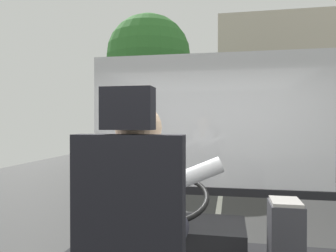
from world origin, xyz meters
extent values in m
cube|color=#303030|center=(0.00, 8.80, -0.03)|extent=(18.00, 44.00, 0.05)
cube|color=silver|center=(0.00, 8.80, 0.00)|extent=(0.12, 39.60, 0.00)
cube|color=black|center=(-0.18, -0.46, 1.53)|extent=(0.48, 0.10, 0.66)
cube|color=black|center=(-0.18, -0.46, 1.97)|extent=(0.22, 0.10, 0.18)
cylinder|color=#282833|center=(-0.09, -0.12, 1.29)|extent=(0.18, 0.50, 0.18)
cylinder|color=#282833|center=(-0.28, -0.12, 1.29)|extent=(0.18, 0.50, 0.18)
cylinder|color=silver|center=(-0.18, -0.30, 1.49)|extent=(0.38, 0.38, 0.59)
cube|color=#B2842D|center=(-0.18, -0.11, 1.56)|extent=(0.06, 0.01, 0.36)
sphere|color=beige|center=(-0.18, -0.30, 1.88)|extent=(0.22, 0.22, 0.22)
cylinder|color=silver|center=(-0.07, -0.04, 1.57)|extent=(0.57, 0.22, 0.29)
cylinder|color=silver|center=(-0.30, -0.04, 1.57)|extent=(0.57, 0.22, 0.29)
cube|color=black|center=(-0.18, 0.88, 0.88)|extent=(1.10, 0.56, 0.40)
cylinder|color=black|center=(-0.18, 0.53, 1.19)|extent=(0.07, 0.22, 0.41)
torus|color=black|center=(-0.18, 0.45, 1.38)|extent=(0.57, 0.55, 0.25)
cylinder|color=black|center=(-0.18, 0.45, 1.38)|extent=(0.16, 0.16, 0.09)
cube|color=#9E9993|center=(0.59, 0.39, 1.40)|extent=(0.18, 0.23, 0.02)
cube|color=silver|center=(0.00, 1.62, 1.93)|extent=(2.50, 0.01, 1.40)
cube|color=black|center=(0.00, 1.62, 1.19)|extent=(2.50, 0.08, 0.08)
cylinder|color=#4C3828|center=(-2.85, 10.34, 1.69)|extent=(0.32, 0.32, 3.38)
sphere|color=#32712D|center=(-2.85, 10.34, 4.42)|extent=(3.21, 3.21, 3.21)
cube|color=#BCB29E|center=(4.43, 19.48, 4.04)|extent=(9.78, 5.17, 8.07)
cube|color=#9E332D|center=(4.43, 16.84, 2.64)|extent=(9.39, 0.12, 0.60)
cylinder|color=black|center=(3.55, 11.58, 0.25)|extent=(0.14, 0.50, 0.50)
cube|color=#474C51|center=(4.53, 15.37, 0.50)|extent=(1.81, 4.19, 0.55)
cube|color=#282D33|center=(4.53, 15.11, 0.99)|extent=(1.48, 2.30, 0.42)
cylinder|color=black|center=(5.39, 16.66, 0.23)|extent=(0.14, 0.45, 0.45)
cylinder|color=black|center=(3.67, 16.66, 0.23)|extent=(0.14, 0.45, 0.45)
cylinder|color=black|center=(3.67, 14.07, 0.23)|extent=(0.14, 0.45, 0.45)
cube|color=silver|center=(4.30, 20.76, 0.52)|extent=(1.74, 4.46, 0.57)
cube|color=#282D33|center=(4.30, 20.50, 1.02)|extent=(1.43, 2.45, 0.43)
cylinder|color=black|center=(5.12, 22.15, 0.23)|extent=(0.14, 0.46, 0.46)
cylinder|color=black|center=(3.47, 22.15, 0.23)|extent=(0.14, 0.46, 0.46)
cylinder|color=black|center=(5.12, 19.38, 0.23)|extent=(0.14, 0.46, 0.46)
cylinder|color=black|center=(3.47, 19.38, 0.23)|extent=(0.14, 0.46, 0.46)
camera|label=1|loc=(0.24, -1.77, 1.91)|focal=34.58mm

